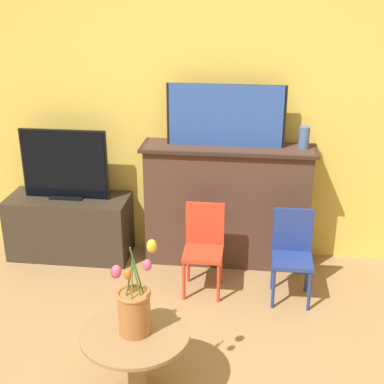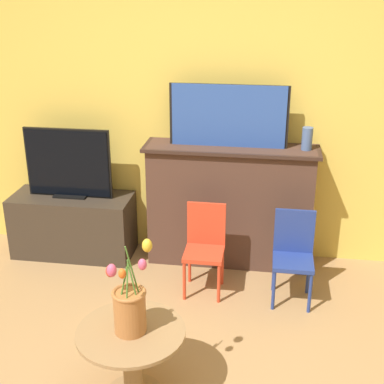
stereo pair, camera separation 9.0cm
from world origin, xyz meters
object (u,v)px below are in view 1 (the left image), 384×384
object	(u,v)px
painting	(226,116)
chair_red	(204,243)
tv_monitor	(65,165)
chair_blue	(292,250)
vase_tulips	(134,307)

from	to	relation	value
painting	chair_red	size ratio (longest dim) A/B	1.35
tv_monitor	chair_blue	xyz separation A→B (m)	(1.79, -0.43, -0.42)
vase_tulips	chair_blue	bearing A→B (deg)	52.58
chair_blue	vase_tulips	distance (m)	1.46
tv_monitor	chair_blue	size ratio (longest dim) A/B	1.06
painting	chair_blue	world-z (taller)	painting
chair_red	vase_tulips	distance (m)	1.23
tv_monitor	painting	bearing A→B (deg)	2.99
painting	vase_tulips	distance (m)	1.79
chair_blue	chair_red	bearing A→B (deg)	177.31
vase_tulips	painting	bearing A→B (deg)	77.76
painting	chair_red	world-z (taller)	painting
painting	tv_monitor	distance (m)	1.34
painting	chair_blue	bearing A→B (deg)	-43.17
chair_red	chair_blue	bearing A→B (deg)	-2.69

